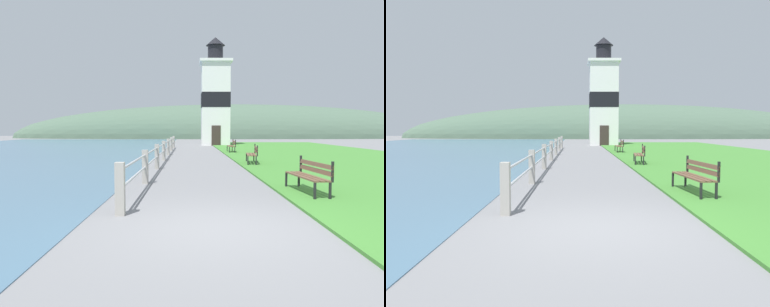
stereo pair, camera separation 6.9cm
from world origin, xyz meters
The scene contains 8 objects.
ground_plane centered at (0.00, 0.00, 0.00)m, with size 160.00×160.00×0.00m, color slate.
grass_verge centered at (7.90, 15.42, 0.03)m, with size 12.00×46.25×0.06m.
seawall_railing centered at (-1.80, 13.60, 0.60)m, with size 0.18×25.39×1.05m.
park_bench_near centered at (2.68, 3.33, 0.54)m, with size 0.64×2.02×0.94m.
park_bench_midway centered at (2.61, 11.50, 0.54)m, with size 0.70×2.03×0.94m.
park_bench_far centered at (2.60, 20.09, 0.54)m, with size 0.50×1.81×0.94m.
lighthouse centered at (2.22, 32.02, 4.76)m, with size 3.23×3.23×10.88m.
distant_hillside centered at (8.00, 60.84, 0.00)m, with size 80.00×16.00×12.00m.
Camera 1 is at (-0.44, -6.27, 1.71)m, focal length 35.00 mm.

